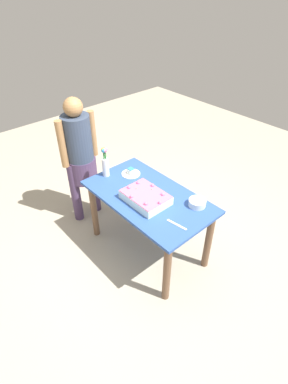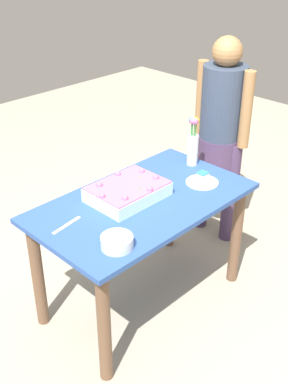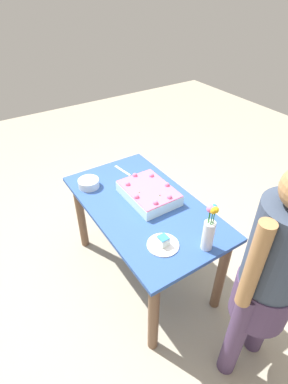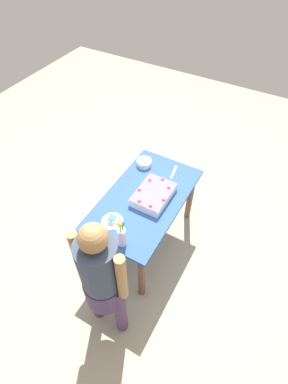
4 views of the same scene
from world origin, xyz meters
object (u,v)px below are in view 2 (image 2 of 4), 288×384
(serving_plate_with_slice, at_px, (202,180))
(flower_vase, at_px, (193,143))
(fruit_bowl, at_px, (117,242))
(sheet_cake, at_px, (128,191))
(person_standing, at_px, (221,129))
(cake_knife, at_px, (67,225))

(serving_plate_with_slice, xyz_separation_m, flower_vase, (-0.15, -0.21, 0.13))
(flower_vase, relative_size, fruit_bowl, 2.02)
(sheet_cake, bearing_deg, person_standing, -175.00)
(serving_plate_with_slice, height_order, fruit_bowl, serving_plate_with_slice)
(sheet_cake, relative_size, person_standing, 0.28)
(cake_knife, bearing_deg, person_standing, 173.90)
(flower_vase, bearing_deg, cake_knife, 0.03)
(fruit_bowl, height_order, person_standing, person_standing)
(serving_plate_with_slice, height_order, person_standing, person_standing)
(serving_plate_with_slice, distance_m, flower_vase, 0.29)
(cake_knife, relative_size, flower_vase, 0.61)
(sheet_cake, distance_m, fruit_bowl, 0.48)
(serving_plate_with_slice, xyz_separation_m, person_standing, (-0.54, -0.28, 0.10))
(fruit_bowl, bearing_deg, flower_vase, -161.13)
(person_standing, bearing_deg, sheet_cake, 5.00)
(fruit_bowl, bearing_deg, cake_knife, -80.45)
(fruit_bowl, distance_m, person_standing, 1.41)
(flower_vase, height_order, person_standing, person_standing)
(sheet_cake, xyz_separation_m, cake_knife, (0.42, -0.02, -0.04))
(cake_knife, distance_m, person_standing, 1.41)
(sheet_cake, xyz_separation_m, person_standing, (-0.99, -0.09, 0.07))
(sheet_cake, bearing_deg, serving_plate_with_slice, 156.89)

